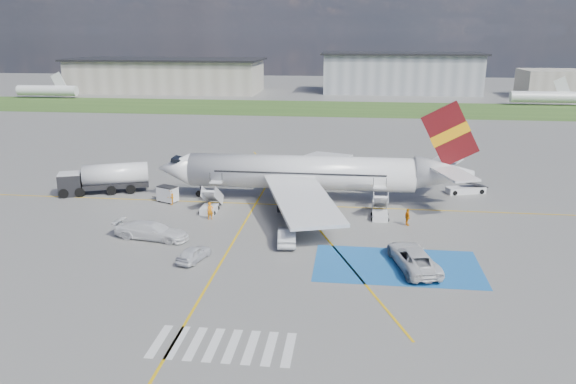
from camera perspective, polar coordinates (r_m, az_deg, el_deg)
name	(u,v)px	position (r m, az deg, el deg)	size (l,w,h in m)	color
ground	(286,244)	(52.74, -0.21, -5.27)	(400.00, 400.00, 0.00)	#60605E
grass_strip	(332,108)	(145.14, 4.45, 8.46)	(400.00, 30.00, 0.01)	#2D4C1E
taxiway_line_main	(299,205)	(63.99, 1.11, -1.37)	(120.00, 0.20, 0.01)	gold
taxiway_line_cross	(206,288)	(44.63, -8.30, -9.58)	(0.20, 60.00, 0.01)	gold
taxiway_line_diag	(299,205)	(63.99, 1.11, -1.37)	(0.20, 60.00, 0.01)	gold
staging_box	(397,266)	(48.85, 11.02, -7.37)	(14.00, 8.00, 0.01)	#1A5AA0
crosswalk	(223,345)	(37.09, -6.62, -15.22)	(9.00, 4.00, 0.01)	silver
terminal_west	(167,76)	(189.41, -12.22, 11.46)	(60.00, 22.00, 10.00)	gray
terminal_centre	(401,74)	(184.74, 11.40, 11.70)	(48.00, 18.00, 12.00)	gray
airliner	(314,173)	(64.86, 2.63, 1.97)	(36.81, 32.95, 11.92)	silver
airstairs_fwd	(210,206)	(62.35, -7.92, -1.41)	(1.90, 5.20, 3.60)	silver
airstairs_aft	(380,212)	(60.45, 9.32, -2.03)	(1.90, 5.20, 3.60)	silver
fuel_tanker	(105,181)	(72.21, -18.11, 1.09)	(10.75, 6.34, 3.58)	black
gpu_cart	(168,195)	(66.52, -12.13, -0.29)	(2.65, 2.23, 1.90)	silver
belt_loader	(466,190)	(72.14, 17.63, 0.19)	(5.21, 2.98, 1.50)	silver
car_silver_a	(194,254)	(49.43, -9.56, -6.18)	(1.56, 3.88, 1.32)	silver
car_silver_b	(287,236)	(52.48, -0.12, -4.47)	(1.65, 4.73, 1.56)	#AAACB1
van_white_a	(413,254)	(48.51, 12.61, -6.20)	(2.78, 6.04, 2.27)	silver
van_white_b	(151,228)	(55.17, -13.72, -3.56)	(2.26, 5.57, 2.18)	silver
crew_fwd	(210,211)	(59.59, -7.91, -1.92)	(0.68, 0.45, 1.88)	orange
crew_nose	(171,197)	(65.45, -11.84, -0.51)	(0.87, 0.68, 1.78)	orange
crew_aft	(407,217)	(58.53, 12.04, -2.50)	(1.05, 0.44, 1.80)	orange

